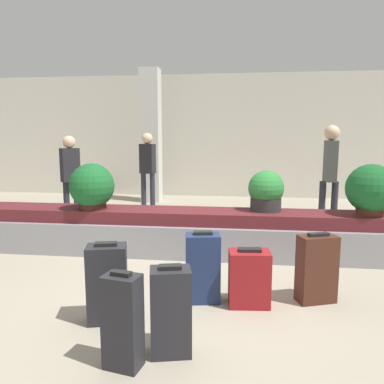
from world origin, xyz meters
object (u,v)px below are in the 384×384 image
at_px(potted_plant_2, 371,190).
at_px(traveler_2, 70,172).
at_px(suitcase_0, 249,278).
at_px(traveler_0, 330,168).
at_px(suitcase_5, 171,311).
at_px(potted_plant_1, 266,191).
at_px(suitcase_4, 317,268).
at_px(suitcase_2, 107,283).
at_px(suitcase_1, 203,268).
at_px(traveler_1, 148,164).
at_px(suitcase_3, 123,321).
at_px(potted_plant_0, 92,187).
at_px(pillar, 151,136).

relative_size(potted_plant_2, traveler_2, 0.41).
height_order(suitcase_0, traveler_0, traveler_0).
relative_size(suitcase_0, suitcase_5, 0.82).
bearing_deg(potted_plant_1, suitcase_4, -74.93).
xyz_separation_m(suitcase_0, suitcase_5, (-0.60, -0.89, 0.06)).
relative_size(suitcase_2, suitcase_4, 1.03).
height_order(suitcase_1, traveler_1, traveler_1).
xyz_separation_m(suitcase_3, traveler_0, (2.29, 4.09, 0.74)).
height_order(suitcase_2, potted_plant_0, potted_plant_0).
xyz_separation_m(suitcase_0, potted_plant_1, (0.26, 1.64, 0.60)).
bearing_deg(potted_plant_0, potted_plant_1, 4.53).
xyz_separation_m(potted_plant_0, potted_plant_2, (3.67, 0.03, 0.02)).
bearing_deg(suitcase_4, suitcase_0, 174.58).
xyz_separation_m(suitcase_2, suitcase_5, (0.64, -0.43, -0.01)).
xyz_separation_m(suitcase_2, suitcase_3, (0.33, -0.63, -0.00)).
relative_size(suitcase_0, traveler_1, 0.34).
distance_m(potted_plant_1, potted_plant_2, 1.31).
xyz_separation_m(pillar, suitcase_3, (1.35, -6.66, -1.26)).
relative_size(pillar, suitcase_3, 4.56).
relative_size(suitcase_0, traveler_2, 0.35).
bearing_deg(pillar, suitcase_5, -75.67).
height_order(potted_plant_0, traveler_2, traveler_2).
relative_size(suitcase_1, suitcase_2, 0.99).
bearing_deg(suitcase_4, suitcase_5, -159.34).
height_order(suitcase_5, traveler_0, traveler_0).
xyz_separation_m(suitcase_2, potted_plant_0, (-0.89, 1.91, 0.57)).
relative_size(suitcase_5, potted_plant_0, 1.08).
xyz_separation_m(suitcase_4, traveler_0, (0.74, 2.83, 0.75)).
height_order(potted_plant_1, traveler_1, traveler_1).
bearing_deg(traveler_2, suitcase_0, -90.05).
xyz_separation_m(pillar, suitcase_4, (2.90, -5.40, -1.27)).
height_order(pillar, suitcase_0, pillar).
distance_m(suitcase_5, traveler_1, 5.64).
distance_m(suitcase_3, suitcase_5, 0.36).
height_order(suitcase_0, potted_plant_1, potted_plant_1).
relative_size(potted_plant_0, potted_plant_2, 0.97).
distance_m(suitcase_0, suitcase_3, 1.42).
height_order(potted_plant_0, traveler_0, traveler_0).
xyz_separation_m(potted_plant_2, traveler_0, (-0.16, 1.51, 0.15)).
xyz_separation_m(suitcase_1, potted_plant_2, (2.00, 1.45, 0.59)).
xyz_separation_m(suitcase_0, suitcase_2, (-1.23, -0.47, 0.07)).
height_order(suitcase_4, traveler_2, traveler_2).
distance_m(suitcase_1, suitcase_2, 0.93).
relative_size(suitcase_4, potted_plant_1, 1.26).
bearing_deg(suitcase_0, traveler_0, 59.96).
xyz_separation_m(pillar, traveler_1, (0.16, -1.05, -0.60)).
height_order(suitcase_4, suitcase_5, suitcase_4).
relative_size(suitcase_4, traveler_0, 0.39).
xyz_separation_m(pillar, potted_plant_2, (3.80, -4.08, -0.67)).
xyz_separation_m(potted_plant_1, traveler_0, (1.14, 1.36, 0.21)).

